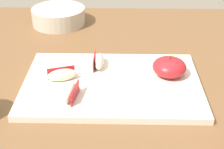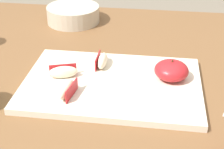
{
  "view_description": "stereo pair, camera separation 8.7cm",
  "coord_description": "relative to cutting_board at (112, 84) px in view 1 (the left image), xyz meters",
  "views": [
    {
      "loc": [
        0.07,
        -0.84,
        1.25
      ],
      "look_at": [
        0.06,
        -0.09,
        0.8
      ],
      "focal_mm": 55.23,
      "sensor_mm": 36.0,
      "label": 1
    },
    {
      "loc": [
        0.16,
        -0.83,
        1.25
      ],
      "look_at": [
        0.06,
        -0.09,
        0.8
      ],
      "focal_mm": 55.23,
      "sensor_mm": 36.0,
      "label": 2
    }
  ],
  "objects": [
    {
      "name": "ceramic_fruit_bowl",
      "position": [
        -0.2,
        0.42,
        0.02
      ],
      "size": [
        0.19,
        0.19,
        0.06
      ],
      "color": "#BCB29E",
      "rests_on": "dining_table"
    },
    {
      "name": "dining_table",
      "position": [
        -0.06,
        0.09,
        -0.11
      ],
      "size": [
        1.25,
        1.0,
        0.77
      ],
      "color": "brown",
      "rests_on": "ground_plane"
    },
    {
      "name": "apple_half_skin_up",
      "position": [
        0.15,
        0.03,
        0.03
      ],
      "size": [
        0.09,
        0.09,
        0.06
      ],
      "color": "#B21E23",
      "rests_on": "cutting_board"
    },
    {
      "name": "apple_wedge_middle",
      "position": [
        -0.04,
        0.08,
        0.02
      ],
      "size": [
        0.03,
        0.08,
        0.03
      ],
      "color": "beige",
      "rests_on": "cutting_board"
    },
    {
      "name": "apple_wedge_near_knife",
      "position": [
        -0.13,
        0.0,
        0.02
      ],
      "size": [
        0.08,
        0.05,
        0.03
      ],
      "color": "beige",
      "rests_on": "cutting_board"
    },
    {
      "name": "cutting_board",
      "position": [
        0.0,
        0.0,
        0.0
      ],
      "size": [
        0.45,
        0.31,
        0.02
      ],
      "color": "beige",
      "rests_on": "dining_table"
    },
    {
      "name": "apple_wedge_right",
      "position": [
        -0.1,
        -0.08,
        0.02
      ],
      "size": [
        0.04,
        0.08,
        0.03
      ],
      "color": "beige",
      "rests_on": "cutting_board"
    }
  ]
}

